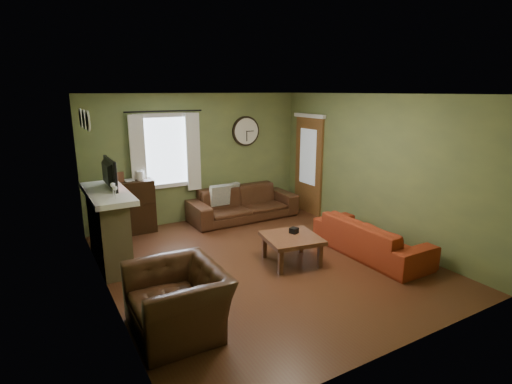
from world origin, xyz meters
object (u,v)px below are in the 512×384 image
bookshelf (131,208)px  armchair (178,301)px  sofa_red (371,237)px  coffee_table (291,249)px  sofa_brown (243,203)px

bookshelf → armchair: bookshelf is taller
sofa_red → coffee_table: (-1.31, 0.39, -0.08)m
sofa_brown → coffee_table: size_ratio=2.77×
bookshelf → sofa_red: bookshelf is taller
armchair → sofa_brown: bearing=142.0°
sofa_brown → armchair: armchair is taller
sofa_red → armchair: 3.51m
bookshelf → sofa_brown: size_ratio=0.45×
sofa_brown → sofa_red: bearing=-71.8°
sofa_brown → coffee_table: 2.40m
sofa_brown → armchair: 4.13m
coffee_table → sofa_brown: bearing=80.3°
sofa_brown → armchair: size_ratio=2.02×
armchair → coffee_table: 2.34m
sofa_red → armchair: (-3.48, -0.48, 0.07)m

